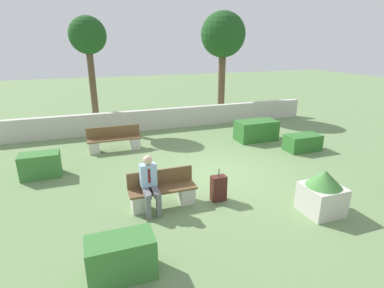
{
  "coord_description": "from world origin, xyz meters",
  "views": [
    {
      "loc": [
        -3.49,
        -7.57,
        3.79
      ],
      "look_at": [
        -0.59,
        0.5,
        0.9
      ],
      "focal_mm": 28.0,
      "sensor_mm": 36.0,
      "label": 1
    }
  ],
  "objects_px": {
    "person_seated_man": "(150,181)",
    "tree_center_left": "(223,36)",
    "tree_leftmost": "(88,39)",
    "bench_front": "(163,193)",
    "planter_corner_left": "(322,192)",
    "bench_left_side": "(115,141)",
    "suitcase": "(218,188)"
  },
  "relations": [
    {
      "from": "person_seated_man",
      "to": "tree_center_left",
      "type": "height_order",
      "value": "tree_center_left"
    },
    {
      "from": "bench_front",
      "to": "planter_corner_left",
      "type": "distance_m",
      "value": 3.76
    },
    {
      "from": "person_seated_man",
      "to": "bench_front",
      "type": "bearing_deg",
      "value": 21.93
    },
    {
      "from": "bench_left_side",
      "to": "tree_center_left",
      "type": "xyz_separation_m",
      "value": [
        6.23,
        4.08,
        3.8
      ]
    },
    {
      "from": "bench_left_side",
      "to": "bench_front",
      "type": "bearing_deg",
      "value": -73.5
    },
    {
      "from": "bench_left_side",
      "to": "planter_corner_left",
      "type": "distance_m",
      "value": 7.32
    },
    {
      "from": "suitcase",
      "to": "tree_leftmost",
      "type": "xyz_separation_m",
      "value": [
        -2.52,
        8.13,
        3.63
      ]
    },
    {
      "from": "suitcase",
      "to": "bench_left_side",
      "type": "bearing_deg",
      "value": 113.44
    },
    {
      "from": "bench_left_side",
      "to": "suitcase",
      "type": "bearing_deg",
      "value": -58.55
    },
    {
      "from": "person_seated_man",
      "to": "tree_center_left",
      "type": "distance_m",
      "value": 11.06
    },
    {
      "from": "tree_leftmost",
      "to": "planter_corner_left",
      "type": "bearing_deg",
      "value": -64.31
    },
    {
      "from": "bench_front",
      "to": "person_seated_man",
      "type": "bearing_deg",
      "value": -158.07
    },
    {
      "from": "planter_corner_left",
      "to": "tree_center_left",
      "type": "relative_size",
      "value": 0.2
    },
    {
      "from": "tree_center_left",
      "to": "bench_front",
      "type": "bearing_deg",
      "value": -122.88
    },
    {
      "from": "planter_corner_left",
      "to": "tree_leftmost",
      "type": "relative_size",
      "value": 0.22
    },
    {
      "from": "suitcase",
      "to": "person_seated_man",
      "type": "bearing_deg",
      "value": 176.75
    },
    {
      "from": "bench_front",
      "to": "person_seated_man",
      "type": "xyz_separation_m",
      "value": [
        -0.34,
        -0.13,
        0.43
      ]
    },
    {
      "from": "bench_left_side",
      "to": "planter_corner_left",
      "type": "xyz_separation_m",
      "value": [
        4.08,
        -6.07,
        0.18
      ]
    },
    {
      "from": "person_seated_man",
      "to": "suitcase",
      "type": "height_order",
      "value": "person_seated_man"
    },
    {
      "from": "person_seated_man",
      "to": "tree_leftmost",
      "type": "height_order",
      "value": "tree_leftmost"
    },
    {
      "from": "person_seated_man",
      "to": "tree_center_left",
      "type": "bearing_deg",
      "value": 55.98
    },
    {
      "from": "person_seated_man",
      "to": "tree_center_left",
      "type": "xyz_separation_m",
      "value": [
        5.89,
        8.73,
        3.38
      ]
    },
    {
      "from": "planter_corner_left",
      "to": "tree_leftmost",
      "type": "height_order",
      "value": "tree_leftmost"
    },
    {
      "from": "bench_front",
      "to": "tree_leftmost",
      "type": "distance_m",
      "value": 8.77
    },
    {
      "from": "planter_corner_left",
      "to": "suitcase",
      "type": "xyz_separation_m",
      "value": [
        -2.03,
        1.33,
        -0.19
      ]
    },
    {
      "from": "planter_corner_left",
      "to": "tree_center_left",
      "type": "bearing_deg",
      "value": 78.08
    },
    {
      "from": "person_seated_man",
      "to": "bench_left_side",
      "type": "bearing_deg",
      "value": 94.16
    },
    {
      "from": "tree_leftmost",
      "to": "person_seated_man",
      "type": "bearing_deg",
      "value": -84.27
    },
    {
      "from": "person_seated_man",
      "to": "tree_leftmost",
      "type": "bearing_deg",
      "value": 95.73
    },
    {
      "from": "bench_front",
      "to": "person_seated_man",
      "type": "height_order",
      "value": "person_seated_man"
    },
    {
      "from": "planter_corner_left",
      "to": "tree_center_left",
      "type": "height_order",
      "value": "tree_center_left"
    },
    {
      "from": "bench_left_side",
      "to": "tree_center_left",
      "type": "relative_size",
      "value": 0.36
    }
  ]
}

